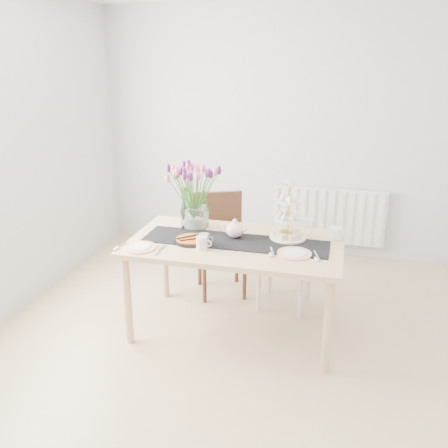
% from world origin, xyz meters
% --- Properties ---
extents(room_shell, '(4.50, 4.50, 4.50)m').
position_xyz_m(room_shell, '(0.00, 0.00, 1.30)').
color(room_shell, tan).
rests_on(room_shell, ground).
extents(radiator, '(1.20, 0.08, 0.60)m').
position_xyz_m(radiator, '(0.50, 2.19, 0.45)').
color(radiator, white).
rests_on(radiator, room_shell).
extents(dining_table, '(1.60, 0.90, 0.75)m').
position_xyz_m(dining_table, '(-0.13, 0.45, 0.67)').
color(dining_table, tan).
rests_on(dining_table, ground).
extents(chair_brown, '(0.59, 0.59, 0.91)m').
position_xyz_m(chair_brown, '(-0.43, 1.12, 0.53)').
color(chair_brown, '#372214').
rests_on(chair_brown, ground).
extents(chair_white, '(0.43, 0.43, 0.77)m').
position_xyz_m(chair_white, '(0.21, 1.00, 0.44)').
color(chair_white, silver).
rests_on(chair_white, ground).
extents(table_runner, '(1.40, 0.35, 0.01)m').
position_xyz_m(table_runner, '(-0.13, 0.45, 0.75)').
color(table_runner, black).
rests_on(table_runner, dining_table).
extents(tulip_vase, '(0.65, 0.65, 0.56)m').
position_xyz_m(tulip_vase, '(-0.51, 0.67, 1.11)').
color(tulip_vase, silver).
rests_on(tulip_vase, dining_table).
extents(cake_stand, '(0.28, 0.28, 0.41)m').
position_xyz_m(cake_stand, '(0.25, 0.61, 0.87)').
color(cake_stand, gold).
rests_on(cake_stand, dining_table).
extents(teapot, '(0.27, 0.25, 0.14)m').
position_xyz_m(teapot, '(-0.15, 0.52, 0.82)').
color(teapot, white).
rests_on(teapot, dining_table).
extents(cream_jug, '(0.11, 0.11, 0.09)m').
position_xyz_m(cream_jug, '(0.61, 0.69, 0.80)').
color(cream_jug, white).
rests_on(cream_jug, dining_table).
extents(tart_tin, '(0.25, 0.25, 0.03)m').
position_xyz_m(tart_tin, '(-0.45, 0.36, 0.76)').
color(tart_tin, black).
rests_on(tart_tin, dining_table).
extents(mug_grey, '(0.09, 0.09, 0.09)m').
position_xyz_m(mug_grey, '(-0.33, 0.32, 0.80)').
color(mug_grey, gray).
rests_on(mug_grey, dining_table).
extents(mug_white, '(0.08, 0.08, 0.10)m').
position_xyz_m(mug_white, '(-0.33, 0.25, 0.80)').
color(mug_white, silver).
rests_on(mug_white, dining_table).
extents(plate_left, '(0.26, 0.26, 0.01)m').
position_xyz_m(plate_left, '(-0.77, 0.15, 0.76)').
color(plate_left, white).
rests_on(plate_left, dining_table).
extents(plate_right, '(0.30, 0.30, 0.01)m').
position_xyz_m(plate_right, '(0.33, 0.32, 0.76)').
color(plate_right, white).
rests_on(plate_right, dining_table).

